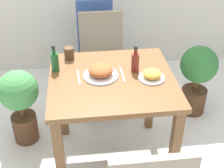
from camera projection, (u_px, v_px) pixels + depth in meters
ground_plane at (112, 158)px, 2.53m from camera, size 16.00×16.00×0.00m
dining_table at (112, 94)px, 2.18m from camera, size 0.85×0.80×0.77m
chair_far at (103, 57)px, 2.87m from camera, size 0.42×0.42×0.92m
food_plate at (101, 72)px, 2.10m from camera, size 0.24×0.24×0.08m
side_plate at (152, 75)px, 2.08m from camera, size 0.18×0.18×0.07m
drink_cup at (69, 53)px, 2.31m from camera, size 0.07×0.07×0.09m
sauce_bottle at (55, 61)px, 2.15m from camera, size 0.05×0.05×0.19m
condiment_bottle at (135, 62)px, 2.14m from camera, size 0.05×0.05×0.19m
fork_utensil at (79, 77)px, 2.11m from camera, size 0.02×0.18×0.00m
spoon_utensil at (122, 75)px, 2.14m from camera, size 0.01×0.19×0.00m
potted_plant_left at (20, 100)px, 2.50m from camera, size 0.32×0.32×0.67m
potted_plant_right at (197, 74)px, 2.83m from camera, size 0.34×0.34×0.68m
person_figure at (95, 35)px, 3.14m from camera, size 0.34×0.22×1.17m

